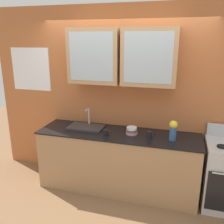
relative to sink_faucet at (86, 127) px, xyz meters
The scene contains 8 objects.
ground_plane 1.07m from the sink_faucet, ahead, with size 10.00×10.00×0.00m, color brown.
back_wall_unit 0.82m from the sink_faucet, 26.94° to the left, with size 4.34×0.44×2.71m.
counter 0.71m from the sink_faucet, ahead, with size 2.37×0.66×0.91m.
sink_faucet is the anchor object (origin of this frame).
bowl_stack 0.73m from the sink_faucet, ahead, with size 0.17×0.17×0.11m.
vase 1.31m from the sink_faucet, ahead, with size 0.11×0.11×0.28m.
cup_near_sink 0.42m from the sink_faucet, 27.01° to the right, with size 0.10×0.07×0.08m.
cup_near_bowls 1.00m from the sink_faucet, ahead, with size 0.11×0.08×0.09m.
Camera 1 is at (0.84, -3.23, 2.23)m, focal length 39.30 mm.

